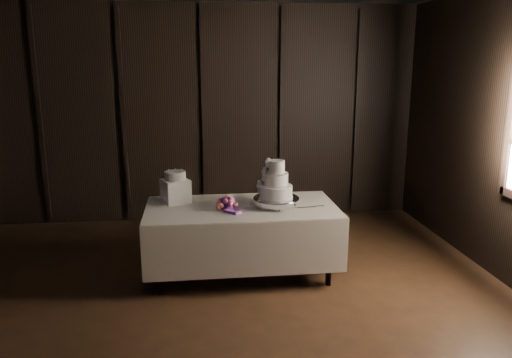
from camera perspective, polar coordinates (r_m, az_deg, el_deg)
The scene contains 8 objects.
room at distance 3.60m, azimuth -4.91°, elevation 1.38°, with size 6.08×7.08×3.08m.
display_table at distance 5.32m, azimuth -1.62°, elevation -6.70°, with size 1.99×1.04×0.76m.
cake_stand at distance 5.20m, azimuth 2.32°, elevation -2.65°, with size 0.48×0.48×0.09m, color silver.
wedding_cake at distance 5.13m, azimuth 2.05°, elevation -0.54°, with size 0.39×0.33×0.40m.
bouquet at distance 5.09m, azimuth -3.39°, elevation -2.89°, with size 0.27×0.37×0.18m, color #CB4779, non-canonical shape.
box_pedestal at distance 5.38m, azimuth -9.15°, elevation -1.38°, with size 0.26×0.26×0.25m, color white.
small_cake at distance 5.34m, azimuth -9.22°, elevation 0.38°, with size 0.22×0.22×0.09m, color white.
cake_knife at distance 5.17m, azimuth 5.34°, elevation -3.26°, with size 0.37×0.02×0.01m, color silver.
Camera 1 is at (-0.11, -3.52, 2.25)m, focal length 35.00 mm.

